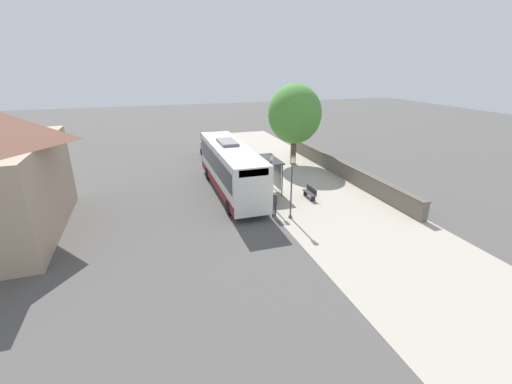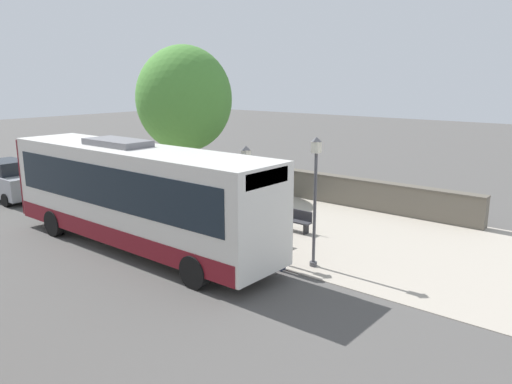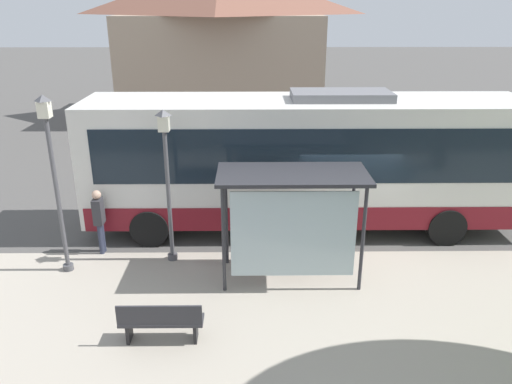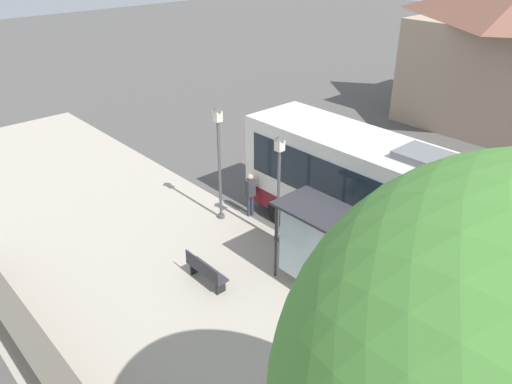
# 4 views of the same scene
# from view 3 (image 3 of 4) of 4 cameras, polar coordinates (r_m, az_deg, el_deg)

# --- Properties ---
(ground_plane) EXTENTS (120.00, 120.00, 0.00)m
(ground_plane) POSITION_cam_3_polar(r_m,az_deg,el_deg) (13.05, 10.47, -6.79)
(ground_plane) COLOR #514F4C
(ground_plane) RESTS_ON ground
(sidewalk_plaza) EXTENTS (9.00, 44.00, 0.02)m
(sidewalk_plaza) POSITION_cam_3_polar(r_m,az_deg,el_deg) (9.41, 15.71, -19.55)
(sidewalk_plaza) COLOR #ADA393
(sidewalk_plaza) RESTS_ON ground
(background_building) EXTENTS (7.77, 10.69, 7.77)m
(background_building) POSITION_cam_3_polar(r_m,az_deg,el_deg) (27.73, -3.88, 16.84)
(background_building) COLOR tan
(background_building) RESTS_ON ground
(bus) EXTENTS (2.60, 11.71, 3.83)m
(bus) POSITION_cam_3_polar(r_m,az_deg,el_deg) (13.62, 5.68, 3.69)
(bus) COLOR silver
(bus) RESTS_ON ground
(bus_shelter) EXTENTS (1.53, 3.28, 2.55)m
(bus_shelter) POSITION_cam_3_polar(r_m,az_deg,el_deg) (10.79, 4.21, -0.37)
(bus_shelter) COLOR #2D2D33
(bus_shelter) RESTS_ON ground
(pedestrian) EXTENTS (0.34, 0.22, 1.69)m
(pedestrian) POSITION_cam_3_polar(r_m,az_deg,el_deg) (13.00, -17.50, -2.72)
(pedestrian) COLOR #2D3347
(pedestrian) RESTS_ON ground
(bench) EXTENTS (0.40, 1.56, 0.88)m
(bench) POSITION_cam_3_polar(r_m,az_deg,el_deg) (9.69, -10.80, -14.29)
(bench) COLOR #333338
(bench) RESTS_ON ground
(street_lamp_near) EXTENTS (0.28, 0.28, 3.76)m
(street_lamp_near) POSITION_cam_3_polar(r_m,az_deg,el_deg) (11.76, -10.12, 2.02)
(street_lamp_near) COLOR #4C4C51
(street_lamp_near) RESTS_ON ground
(street_lamp_far) EXTENTS (0.28, 0.28, 4.18)m
(street_lamp_far) POSITION_cam_3_polar(r_m,az_deg,el_deg) (11.88, -22.10, 2.17)
(street_lamp_far) COLOR #4C4C51
(street_lamp_far) RESTS_ON ground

